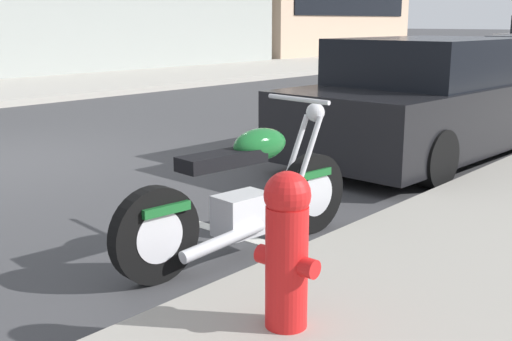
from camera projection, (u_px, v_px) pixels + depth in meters
sidewalk_far_curb at (232, 71)px, 21.18m from camera, size 120.00×5.00×0.14m
parking_stall_stripe at (242, 237)px, 5.13m from camera, size 0.12×2.20×0.01m
parked_motorcycle at (245, 197)px, 4.68m from camera, size 2.18×0.62×1.12m
parked_car_near_corner at (435, 101)px, 8.10m from camera, size 4.72×2.05×1.49m
fire_hydrant at (287, 246)px, 3.24m from camera, size 0.24×0.36×0.83m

